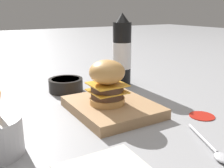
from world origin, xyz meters
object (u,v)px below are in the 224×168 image
serving_board (112,107)px  burger (107,82)px  spoon (214,149)px  side_bowl (66,84)px  ketchup_bottle (122,53)px

serving_board → burger: burger is taller
spoon → burger: bearing=-141.3°
serving_board → side_bowl: size_ratio=2.12×
serving_board → side_bowl: 0.23m
ketchup_bottle → side_bowl: size_ratio=2.25×
burger → spoon: 0.29m
ketchup_bottle → spoon: ketchup_bottle is taller
burger → side_bowl: burger is taller
serving_board → ketchup_bottle: size_ratio=0.94×
serving_board → spoon: bearing=13.0°
spoon → serving_board: bearing=-144.1°
ketchup_bottle → spoon: bearing=-12.0°
ketchup_bottle → side_bowl: ketchup_bottle is taller
serving_board → side_bowl: side_bowl is taller
side_bowl → ketchup_bottle: bearing=83.8°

